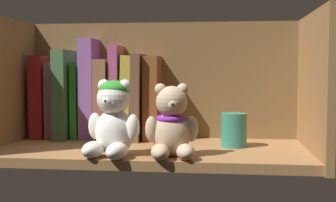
% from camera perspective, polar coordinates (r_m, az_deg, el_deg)
% --- Properties ---
extents(shelf_board, '(0.67, 0.31, 0.02)m').
position_cam_1_polar(shelf_board, '(1.02, -1.89, -6.39)').
color(shelf_board, olive).
rests_on(shelf_board, ground).
extents(shelf_back_panel, '(0.69, 0.01, 0.31)m').
position_cam_1_polar(shelf_back_panel, '(1.16, -0.69, 2.13)').
color(shelf_back_panel, brown).
rests_on(shelf_back_panel, ground).
extents(shelf_side_panel_left, '(0.02, 0.33, 0.31)m').
position_cam_1_polar(shelf_side_panel_left, '(1.11, -19.77, 1.82)').
color(shelf_side_panel_left, olive).
rests_on(shelf_side_panel_left, ground).
extents(shelf_side_panel_right, '(0.02, 0.33, 0.31)m').
position_cam_1_polar(shelf_side_panel_right, '(1.01, 17.79, 1.69)').
color(shelf_side_panel_right, olive).
rests_on(shelf_side_panel_right, ground).
extents(book_0, '(0.03, 0.11, 0.21)m').
position_cam_1_polar(book_0, '(1.20, -15.40, 0.49)').
color(book_0, maroon).
rests_on(book_0, shelf_board).
extents(book_1, '(0.02, 0.10, 0.19)m').
position_cam_1_polar(book_1, '(1.19, -13.93, 0.09)').
color(book_1, '#7D4B63').
rests_on(book_1, shelf_board).
extents(book_2, '(0.03, 0.14, 0.22)m').
position_cam_1_polar(book_2, '(1.18, -12.52, 0.83)').
color(book_2, '#3A6239').
rests_on(book_2, shelf_board).
extents(book_3, '(0.02, 0.09, 0.19)m').
position_cam_1_polar(book_3, '(1.17, -11.16, -0.00)').
color(book_3, '#2C8C2A').
rests_on(book_3, shelf_board).
extents(book_4, '(0.04, 0.10, 0.25)m').
position_cam_1_polar(book_4, '(1.16, -9.72, 1.51)').
color(book_4, '#84539C').
rests_on(book_4, shelf_board).
extents(book_5, '(0.03, 0.12, 0.20)m').
position_cam_1_polar(book_5, '(1.15, -7.87, 0.23)').
color(book_5, brown).
rests_on(book_5, shelf_board).
extents(book_6, '(0.02, 0.11, 0.23)m').
position_cam_1_polar(book_6, '(1.14, -6.32, 1.07)').
color(book_6, '#A04973').
rests_on(book_6, shelf_board).
extents(book_7, '(0.03, 0.11, 0.21)m').
position_cam_1_polar(book_7, '(1.14, -4.94, 0.44)').
color(book_7, '#AE9B35').
rests_on(book_7, shelf_board).
extents(book_8, '(0.03, 0.15, 0.21)m').
position_cam_1_polar(book_8, '(1.13, -3.56, 0.52)').
color(book_8, brown).
rests_on(book_8, shelf_board).
extents(book_9, '(0.04, 0.11, 0.20)m').
position_cam_1_polar(book_9, '(1.13, -1.88, 0.39)').
color(book_9, brown).
rests_on(book_9, shelf_board).
extents(teddy_bear_larger, '(0.11, 0.12, 0.15)m').
position_cam_1_polar(teddy_bear_larger, '(0.91, -6.91, -2.33)').
color(teddy_bear_larger, white).
rests_on(teddy_bear_larger, shelf_board).
extents(teddy_bear_smaller, '(0.11, 0.11, 0.14)m').
position_cam_1_polar(teddy_bear_smaller, '(0.89, 0.47, -3.11)').
color(teddy_bear_smaller, tan).
rests_on(teddy_bear_smaller, shelf_board).
extents(pillar_candle, '(0.06, 0.06, 0.08)m').
position_cam_1_polar(pillar_candle, '(1.03, 8.26, -3.62)').
color(pillar_candle, '#2D7A66').
rests_on(pillar_candle, shelf_board).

